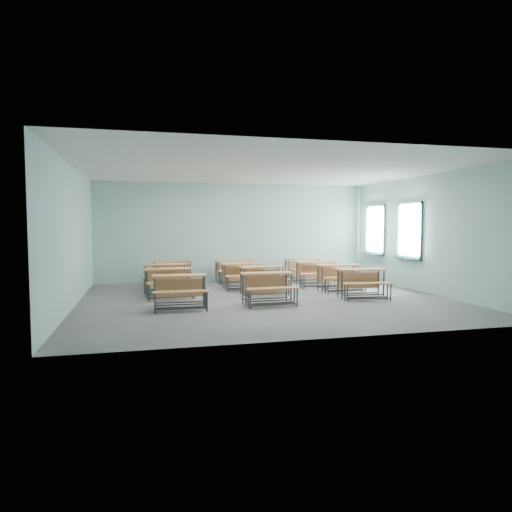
# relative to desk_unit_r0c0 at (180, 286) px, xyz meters

# --- Properties ---
(room) EXTENTS (9.04, 8.04, 3.24)m
(room) POSITION_rel_desk_unit_r0c0_xyz_m (2.27, 0.79, 1.10)
(room) COLOR slate
(room) RESTS_ON ground
(desk_unit_r0c0) EXTENTS (1.21, 0.82, 0.74)m
(desk_unit_r0c0) POSITION_rel_desk_unit_r0c0_xyz_m (0.00, 0.00, 0.00)
(desk_unit_r0c0) COLOR #C17745
(desk_unit_r0c0) RESTS_ON ground
(desk_unit_r0c1) EXTENTS (1.21, 0.83, 0.74)m
(desk_unit_r0c1) POSITION_rel_desk_unit_r0c0_xyz_m (2.03, 0.04, 0.00)
(desk_unit_r0c1) COLOR #C17745
(desk_unit_r0c1) RESTS_ON ground
(desk_unit_r0c2) EXTENTS (1.26, 0.91, 0.74)m
(desk_unit_r0c2) POSITION_rel_desk_unit_r0c0_xyz_m (4.55, 0.30, 0.00)
(desk_unit_r0c2) COLOR #C17745
(desk_unit_r0c2) RESTS_ON ground
(desk_unit_r1c0) EXTENTS (1.27, 0.93, 0.74)m
(desk_unit_r1c0) POSITION_rel_desk_unit_r0c0_xyz_m (-0.16, 1.62, 0.00)
(desk_unit_r1c0) COLOR #C17745
(desk_unit_r1c0) RESTS_ON ground
(desk_unit_r1c1) EXTENTS (1.26, 0.91, 0.74)m
(desk_unit_r1c1) POSITION_rel_desk_unit_r0c0_xyz_m (2.33, 1.59, 0.00)
(desk_unit_r1c1) COLOR #C17745
(desk_unit_r1c1) RESTS_ON ground
(desk_unit_r1c2) EXTENTS (1.20, 0.81, 0.74)m
(desk_unit_r1c2) POSITION_rel_desk_unit_r0c0_xyz_m (4.52, 1.57, 0.00)
(desk_unit_r1c2) COLOR #C17745
(desk_unit_r1c2) RESTS_ON ground
(desk_unit_r2c0) EXTENTS (1.24, 0.88, 0.74)m
(desk_unit_r2c0) POSITION_rel_desk_unit_r0c0_xyz_m (-0.19, 2.84, 0.00)
(desk_unit_r2c0) COLOR #C17745
(desk_unit_r2c0) RESTS_ON ground
(desk_unit_r2c1) EXTENTS (1.21, 0.83, 0.74)m
(desk_unit_r2c1) POSITION_rel_desk_unit_r0c0_xyz_m (2.00, 2.60, 0.00)
(desk_unit_r2c1) COLOR #C17745
(desk_unit_r2c1) RESTS_ON ground
(desk_unit_r2c2) EXTENTS (1.23, 0.85, 0.74)m
(desk_unit_r2c2) POSITION_rel_desk_unit_r0c0_xyz_m (4.25, 2.61, 0.00)
(desk_unit_r2c2) COLOR #C17745
(desk_unit_r2c2) RESTS_ON ground
(desk_unit_r3c0) EXTENTS (1.27, 0.92, 0.74)m
(desk_unit_r3c0) POSITION_rel_desk_unit_r0c0_xyz_m (0.08, 3.99, 0.00)
(desk_unit_r3c0) COLOR #C17745
(desk_unit_r3c0) RESTS_ON ground
(desk_unit_r3c1) EXTENTS (1.23, 0.86, 0.74)m
(desk_unit_r3c1) POSITION_rel_desk_unit_r0c0_xyz_m (2.03, 4.05, 0.00)
(desk_unit_r3c1) COLOR #C17745
(desk_unit_r3c1) RESTS_ON ground
(desk_unit_r3c2) EXTENTS (1.22, 0.84, 0.74)m
(desk_unit_r3c2) POSITION_rel_desk_unit_r0c0_xyz_m (4.34, 4.01, 0.00)
(desk_unit_r3c2) COLOR #C17745
(desk_unit_r3c2) RESTS_ON ground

